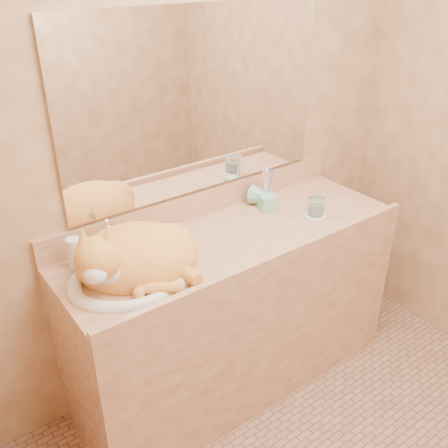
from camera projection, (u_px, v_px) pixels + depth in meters
wall_back at (199, 133)px, 2.23m from camera, size 2.40×0.02×2.50m
vanity_counter at (234, 311)px, 2.43m from camera, size 1.60×0.55×0.85m
mirror at (200, 103)px, 2.15m from camera, size 1.30×0.02×0.80m
sink_basin at (131, 260)px, 1.90m from camera, size 0.51×0.43×0.16m
faucet at (110, 240)px, 2.04m from camera, size 0.06×0.11×0.15m
cat at (132, 255)px, 1.92m from camera, size 0.61×0.56×0.27m
soap_dispenser at (271, 197)px, 2.38m from camera, size 0.09×0.09×0.16m
toothbrush_cup at (267, 198)px, 2.46m from camera, size 0.13×0.13×0.09m
toothbrushes at (268, 184)px, 2.42m from camera, size 0.03×0.03×0.21m
saucer at (315, 216)px, 2.38m from camera, size 0.10×0.10×0.01m
water_glass at (316, 206)px, 2.36m from camera, size 0.07×0.07×0.09m
lotion_bottle at (75, 253)px, 1.97m from camera, size 0.06×0.06×0.13m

